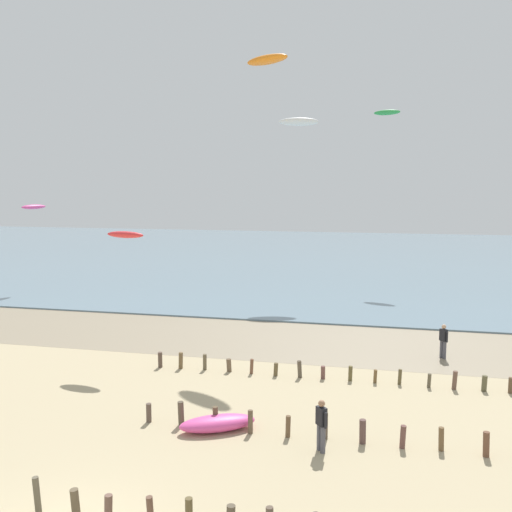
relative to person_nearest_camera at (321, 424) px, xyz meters
name	(u,v)px	position (x,y,z in m)	size (l,w,h in m)	color
wet_sand_strip	(245,338)	(-5.61, 12.72, -0.91)	(120.00, 8.09, 0.01)	gray
sea	(321,255)	(-5.61, 51.76, -0.87)	(160.00, 70.00, 0.10)	slate
groyne_mid	(324,428)	(0.02, 0.88, -0.52)	(12.92, 0.35, 0.91)	brown
groyne_far	(357,374)	(0.81, 6.86, -0.57)	(18.88, 0.35, 0.80)	brown
person_nearest_camera	(321,424)	(0.00, 0.00, 0.00)	(0.40, 0.46, 1.71)	#4C4C56
person_by_waterline	(443,340)	(4.81, 11.21, 0.00)	(0.39, 0.47, 1.71)	#4C4C56
grounded_kite	(217,423)	(-3.68, 0.76, -0.65)	(2.68, 0.96, 0.54)	#E54C99
kite_aloft_0	(267,60)	(-4.83, 14.73, 14.57)	(2.94, 0.94, 0.47)	orange
kite_aloft_1	(125,235)	(-10.42, 7.93, 5.21)	(2.01, 0.64, 0.32)	red
kite_aloft_3	(299,122)	(-4.82, 27.03, 12.51)	(3.11, 1.00, 0.50)	white
kite_aloft_5	(387,112)	(1.83, 34.08, 13.91)	(2.36, 0.76, 0.38)	green
kite_aloft_7	(34,207)	(-25.90, 23.46, 5.89)	(2.32, 0.74, 0.37)	#E54C99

